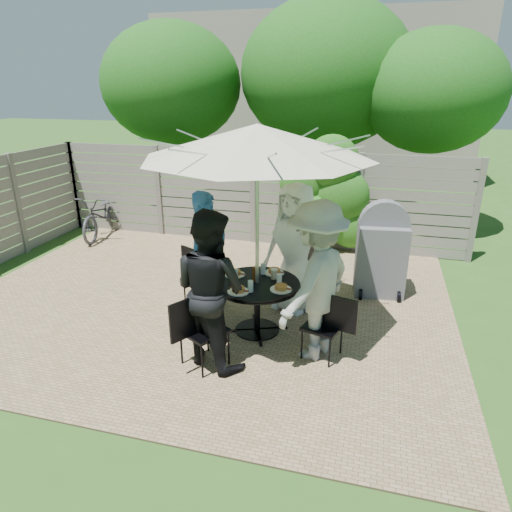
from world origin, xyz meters
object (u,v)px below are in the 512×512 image
(person_left, at_px, (208,255))
(bbq_grill, at_px, (381,253))
(glass_back, at_px, (263,269))
(glass_left, at_px, (236,275))
(chair_back, at_px, (299,286))
(person_right, at_px, (316,282))
(coffee_cup, at_px, (274,274))
(plate_left, at_px, (235,273))
(person_front, at_px, (210,289))
(glass_right, at_px, (279,280))
(plate_back, at_px, (274,272))
(patio_table, at_px, (257,298))
(syrup_jug, at_px, (256,274))
(plate_front, at_px, (238,290))
(plate_right, at_px, (281,288))
(glass_front, at_px, (251,286))
(bicycle, at_px, (102,215))
(umbrella, at_px, (257,141))
(chair_front, at_px, (204,345))
(person_back, at_px, (295,248))
(chair_left, at_px, (203,293))
(chair_right, at_px, (323,339))

(person_left, xyz_separation_m, bbq_grill, (2.24, 1.26, -0.20))
(glass_back, relative_size, glass_left, 1.00)
(chair_back, height_order, person_right, person_right)
(coffee_cup, bearing_deg, plate_left, -177.46)
(person_front, height_order, glass_right, person_front)
(plate_back, bearing_deg, patio_table, -113.02)
(glass_right, xyz_separation_m, syrup_jug, (-0.32, 0.07, 0.01))
(plate_front, relative_size, bbq_grill, 0.18)
(bbq_grill, bearing_deg, plate_back, -143.24)
(patio_table, bearing_deg, person_right, -23.02)
(glass_left, distance_m, glass_right, 0.56)
(person_left, distance_m, plate_front, 0.92)
(plate_right, xyz_separation_m, glass_front, (-0.34, -0.14, 0.05))
(plate_left, bearing_deg, glass_right, -13.41)
(bicycle, bearing_deg, plate_front, -48.72)
(person_right, distance_m, plate_left, 1.21)
(person_front, xyz_separation_m, coffee_cup, (0.50, 0.93, -0.15))
(chair_back, bearing_deg, person_right, 35.00)
(person_front, height_order, plate_back, person_front)
(umbrella, xyz_separation_m, glass_left, (-0.28, 0.00, -1.64))
(glass_front, bearing_deg, umbrella, 88.98)
(person_front, relative_size, coffee_cup, 15.06)
(syrup_jug, distance_m, coffee_cup, 0.23)
(coffee_cup, bearing_deg, plate_front, -122.80)
(person_left, bearing_deg, person_right, -90.00)
(person_right, height_order, plate_right, person_right)
(person_front, distance_m, plate_front, 0.51)
(person_right, height_order, plate_front, person_right)
(plate_front, bearing_deg, glass_right, 37.80)
(person_left, bearing_deg, plate_front, -113.45)
(chair_front, bearing_deg, plate_front, 7.42)
(glass_left, bearing_deg, coffee_cup, 19.07)
(patio_table, distance_m, syrup_jug, 0.30)
(plate_front, height_order, glass_right, glass_right)
(glass_left, height_order, coffee_cup, glass_left)
(umbrella, height_order, glass_right, umbrella)
(umbrella, height_order, bbq_grill, umbrella)
(person_back, bearing_deg, chair_left, -139.33)
(umbrella, relative_size, chair_left, 4.00)
(chair_front, bearing_deg, person_left, 48.24)
(chair_back, bearing_deg, chair_left, -50.65)
(plate_left, height_order, plate_front, same)
(glass_right, bearing_deg, syrup_jug, 166.72)
(person_back, height_order, glass_front, person_back)
(bicycle, bearing_deg, chair_right, -42.76)
(umbrella, relative_size, chair_right, 4.25)
(patio_table, distance_m, chair_right, 0.99)
(person_back, distance_m, plate_front, 1.20)
(person_front, height_order, person_right, person_right)
(plate_back, xyz_separation_m, plate_left, (-0.47, -0.19, 0.00))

